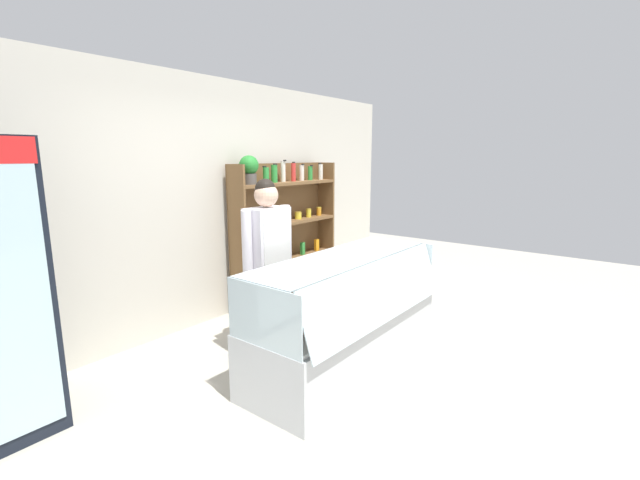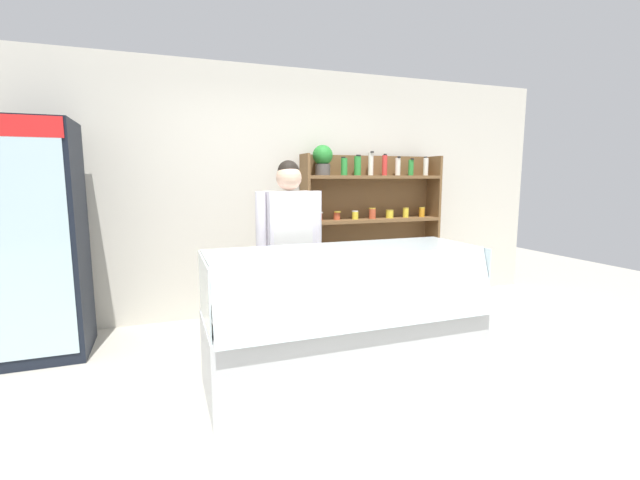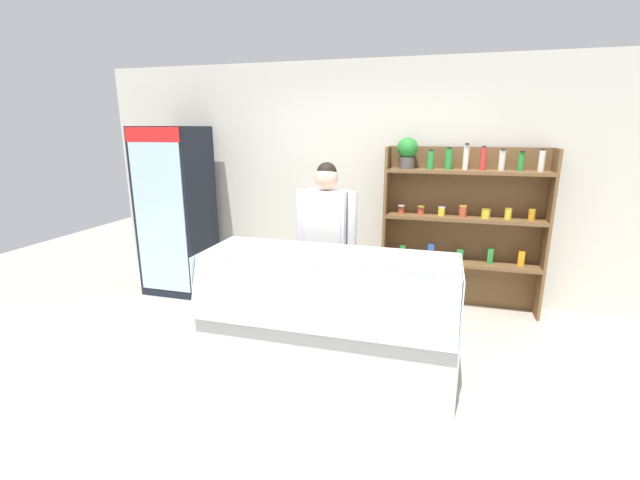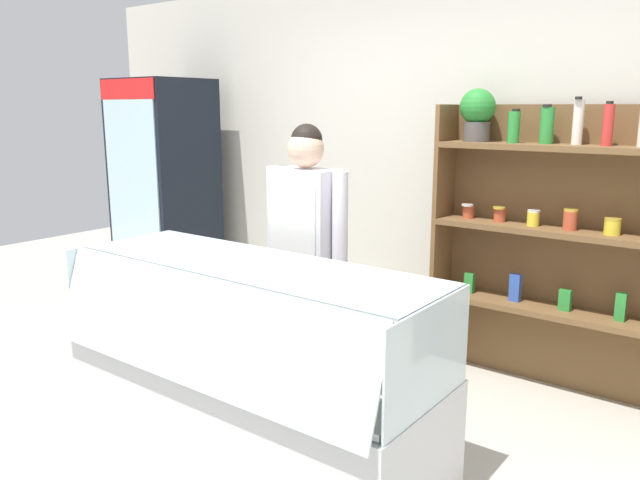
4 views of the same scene
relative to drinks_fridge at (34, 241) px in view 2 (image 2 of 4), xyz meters
name	(u,v)px [view 2 (image 2 of 4)]	position (x,y,z in m)	size (l,w,h in m)	color
ground_plane	(354,382)	(2.30, -1.38, -0.99)	(12.00, 12.00, 0.00)	#B7B2A3
back_wall	(283,192)	(2.30, 0.58, 0.36)	(6.80, 0.10, 2.70)	beige
drinks_fridge	(34,241)	(0.00, 0.00, 0.00)	(0.72, 0.67, 1.98)	black
shelving_unit	(367,219)	(3.25, 0.36, 0.04)	(1.68, 0.29, 1.87)	brown
deli_display_case	(344,341)	(2.23, -1.34, -0.68)	(2.02, 0.80, 1.01)	silver
shop_clerk	(290,240)	(2.03, -0.61, -0.01)	(0.59, 0.25, 1.66)	#383D51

